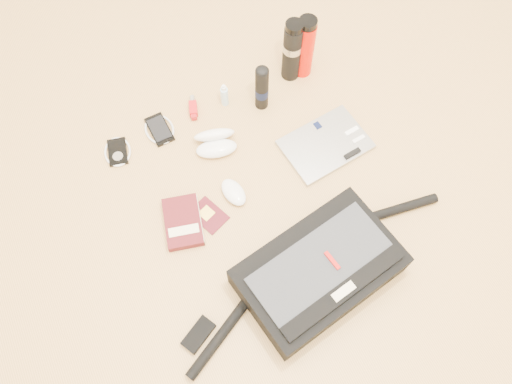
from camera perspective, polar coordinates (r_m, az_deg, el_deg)
ground at (r=1.70m, az=2.07°, el=-1.63°), size 4.00×4.00×0.00m
messenger_bag at (r=1.57m, az=7.15°, el=-8.98°), size 0.99×0.38×0.14m
laptop at (r=1.82m, az=7.98°, el=5.39°), size 0.32×0.24×0.03m
book at (r=1.68m, az=-8.31°, el=-3.43°), size 0.16×0.20×0.03m
passport at (r=1.69m, az=-5.45°, el=-2.64°), size 0.12×0.14×0.01m
mouse at (r=1.70m, az=-2.57°, el=-0.03°), size 0.08×0.12×0.04m
sunglasses_case at (r=1.79m, az=-4.66°, el=5.74°), size 0.17×0.16×0.08m
ipod at (r=1.86m, az=-15.54°, el=4.44°), size 0.11×0.12×0.01m
phone at (r=1.87m, az=-10.98°, el=7.04°), size 0.11×0.13×0.01m
inhaler at (r=1.90m, az=-7.19°, el=9.54°), size 0.05×0.10×0.03m
spray_bottle at (r=1.88m, az=-3.62°, el=10.93°), size 0.03×0.03×0.11m
aerosol_can at (r=1.82m, az=0.67°, el=11.84°), size 0.06×0.06×0.21m
thermos_black at (r=1.89m, az=4.15°, el=15.83°), size 0.09×0.09×0.27m
thermos_red at (r=1.91m, az=5.61°, el=16.13°), size 0.09×0.09×0.27m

